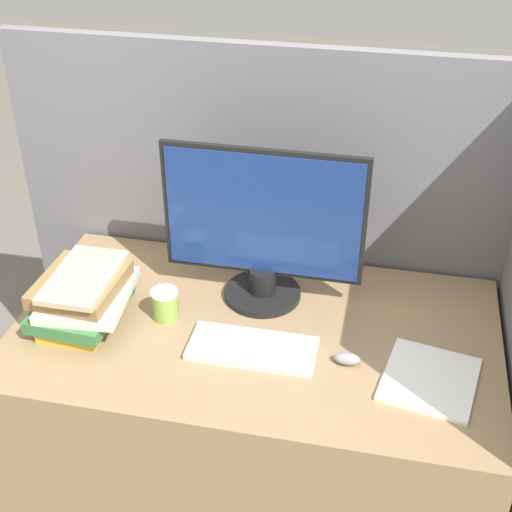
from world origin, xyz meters
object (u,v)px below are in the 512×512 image
keyboard (252,349)px  book_stack (82,297)px  monitor (263,232)px  coffee_cup (165,304)px  mouse (347,359)px

keyboard → book_stack: book_stack is taller
monitor → keyboard: monitor is taller
coffee_cup → keyboard: bearing=-18.9°
mouse → coffee_cup: size_ratio=0.77×
monitor → keyboard: (0.03, -0.27, -0.22)m
keyboard → mouse: 0.27m
keyboard → coffee_cup: coffee_cup is taller
monitor → mouse: 0.45m
monitor → mouse: (0.29, -0.26, -0.22)m
monitor → mouse: bearing=-42.1°
coffee_cup → book_stack: 0.24m
keyboard → coffee_cup: size_ratio=3.77×
keyboard → mouse: mouse is taller
keyboard → mouse: size_ratio=4.88×
monitor → coffee_cup: monitor is taller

